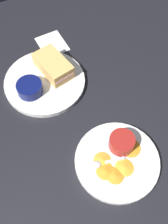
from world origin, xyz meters
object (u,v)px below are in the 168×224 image
object	(u,v)px
ramekin_dark_sauce	(30,88)
spoon_by_dark_ramekin	(40,77)
plate_sandwich_main	(45,82)
plate_chips_companion	(117,161)
sandwich_half_near	(53,66)
spoon_by_gravy_ramekin	(100,164)
ramekin_light_gravy	(122,142)

from	to	relation	value
ramekin_dark_sauce	spoon_by_dark_ramekin	bearing A→B (deg)	132.23
plate_sandwich_main	plate_chips_companion	size ratio (longest dim) A/B	1.12
plate_sandwich_main	spoon_by_dark_ramekin	distance (cm)	2.26
sandwich_half_near	spoon_by_dark_ramekin	size ratio (longest dim) A/B	1.76
spoon_by_dark_ramekin	spoon_by_gravy_ramekin	world-z (taller)	same
ramekin_light_gravy	spoon_by_gravy_ramekin	world-z (taller)	ramekin_light_gravy
ramekin_dark_sauce	spoon_by_gravy_ramekin	distance (cm)	31.63
plate_sandwich_main	spoon_by_gravy_ramekin	xyz separation A→B (cm)	(32.37, 4.43, 1.16)
ramekin_light_gravy	sandwich_half_near	bearing A→B (deg)	-166.11
plate_chips_companion	ramekin_light_gravy	size ratio (longest dim) A/B	3.28
plate_chips_companion	spoon_by_gravy_ramekin	world-z (taller)	spoon_by_gravy_ramekin
spoon_by_dark_ramekin	plate_sandwich_main	bearing A→B (deg)	27.09
spoon_by_dark_ramekin	ramekin_dark_sauce	bearing A→B (deg)	-47.77
plate_chips_companion	spoon_by_gravy_ramekin	bearing A→B (deg)	-98.89
ramekin_dark_sauce	spoon_by_dark_ramekin	distance (cm)	6.19
spoon_by_dark_ramekin	plate_chips_companion	distance (cm)	36.30
plate_chips_companion	ramekin_dark_sauce	bearing A→B (deg)	-154.67
plate_sandwich_main	spoon_by_gravy_ramekin	distance (cm)	32.69
plate_sandwich_main	sandwich_half_near	xyz separation A→B (cm)	(-2.63, 4.14, 3.20)
plate_sandwich_main	plate_chips_companion	bearing A→B (deg)	15.62
plate_sandwich_main	ramekin_light_gravy	world-z (taller)	ramekin_light_gravy
sandwich_half_near	ramekin_dark_sauce	xyz separation A→B (cm)	(4.95, -9.46, -0.53)
plate_chips_companion	ramekin_light_gravy	distance (cm)	5.31
spoon_by_dark_ramekin	ramekin_light_gravy	xyz separation A→B (cm)	(31.40, 13.01, 1.67)
ramekin_light_gravy	plate_sandwich_main	bearing A→B (deg)	-157.77
plate_chips_companion	spoon_by_gravy_ramekin	distance (cm)	5.02
plate_sandwich_main	sandwich_half_near	distance (cm)	5.86
sandwich_half_near	ramekin_dark_sauce	bearing A→B (deg)	-62.39
ramekin_dark_sauce	ramekin_light_gravy	world-z (taller)	ramekin_light_gravy
spoon_by_dark_ramekin	ramekin_light_gravy	size ratio (longest dim) A/B	1.19
plate_chips_companion	ramekin_light_gravy	xyz separation A→B (cm)	(-3.44, 2.87, 2.84)
sandwich_half_near	plate_chips_companion	world-z (taller)	sandwich_half_near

